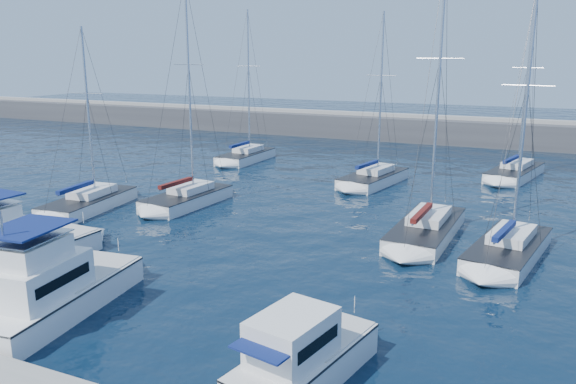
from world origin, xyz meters
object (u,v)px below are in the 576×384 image
at_px(sailboat_mid_a, 89,203).
at_px(sailboat_back_b, 374,178).
at_px(motor_yacht_stbd_outer, 301,359).
at_px(sailboat_back_c, 515,172).
at_px(sailboat_mid_b, 188,198).
at_px(motor_yacht_port_inner, 0,252).
at_px(motor_yacht_stbd_inner, 49,291).
at_px(sailboat_back_a, 246,156).
at_px(sailboat_mid_d, 427,229).
at_px(sailboat_mid_e, 508,249).

xyz_separation_m(sailboat_mid_a, sailboat_back_b, (16.78, 16.65, 0.02)).
xyz_separation_m(motor_yacht_stbd_outer, sailboat_back_c, (5.01, 38.89, -0.41)).
bearing_deg(sailboat_mid_b, motor_yacht_port_inner, -89.13).
xyz_separation_m(motor_yacht_stbd_inner, sailboat_back_c, (17.04, 38.50, -0.60)).
xyz_separation_m(motor_yacht_port_inner, sailboat_back_c, (23.16, 35.91, -0.60)).
relative_size(sailboat_back_a, sailboat_back_c, 1.00).
height_order(motor_yacht_stbd_inner, sailboat_back_a, sailboat_back_a).
relative_size(motor_yacht_stbd_outer, sailboat_mid_b, 0.40).
xyz_separation_m(sailboat_mid_d, sailboat_back_a, (-22.50, 18.12, -0.00)).
distance_m(motor_yacht_stbd_outer, sailboat_mid_a, 27.10).
relative_size(motor_yacht_port_inner, sailboat_mid_e, 0.63).
relative_size(sailboat_mid_a, sailboat_mid_b, 0.80).
distance_m(motor_yacht_stbd_outer, sailboat_back_a, 42.12).
bearing_deg(sailboat_mid_b, sailboat_back_c, 47.81).
xyz_separation_m(sailboat_back_a, sailboat_back_b, (15.44, -5.11, -0.02)).
height_order(sailboat_mid_e, sailboat_back_c, sailboat_back_c).
bearing_deg(motor_yacht_stbd_inner, sailboat_mid_e, 35.39).
bearing_deg(sailboat_mid_b, sailboat_mid_e, -0.61).
bearing_deg(motor_yacht_stbd_inner, sailboat_back_c, 59.92).
bearing_deg(sailboat_mid_a, motor_yacht_port_inner, -73.31).
bearing_deg(motor_yacht_port_inner, motor_yacht_stbd_outer, -5.97).
xyz_separation_m(motor_yacht_stbd_outer, sailboat_back_a, (-21.63, 36.14, -0.40)).
distance_m(sailboat_mid_d, sailboat_back_b, 14.80).
relative_size(motor_yacht_stbd_inner, sailboat_mid_b, 0.54).
xyz_separation_m(motor_yacht_stbd_inner, sailboat_mid_b, (-5.04, 17.99, -0.58)).
xyz_separation_m(sailboat_mid_b, sailboat_back_a, (-4.56, 17.76, -0.02)).
height_order(motor_yacht_port_inner, sailboat_mid_e, sailboat_mid_e).
bearing_deg(sailboat_mid_d, sailboat_back_b, 121.10).
relative_size(sailboat_mid_b, sailboat_mid_e, 1.10).
relative_size(sailboat_mid_b, sailboat_back_b, 1.12).
xyz_separation_m(motor_yacht_stbd_outer, sailboat_mid_a, (-22.97, 14.37, -0.44)).
relative_size(sailboat_back_a, sailboat_back_b, 1.06).
distance_m(sailboat_mid_b, sailboat_mid_e, 22.93).
bearing_deg(sailboat_back_c, sailboat_back_a, -160.57).
height_order(motor_yacht_stbd_outer, sailboat_back_c, sailboat_back_c).
bearing_deg(sailboat_back_b, motor_yacht_stbd_outer, -67.84).
distance_m(sailboat_mid_b, sailboat_back_a, 18.34).
bearing_deg(sailboat_mid_d, sailboat_back_a, 143.75).
xyz_separation_m(sailboat_mid_a, sailboat_mid_e, (28.73, 1.80, 0.02)).
height_order(motor_yacht_stbd_inner, sailboat_mid_e, sailboat_mid_e).
distance_m(motor_yacht_port_inner, sailboat_mid_e, 27.32).
xyz_separation_m(motor_yacht_stbd_outer, sailboat_back_b, (-6.19, 31.03, -0.42)).
relative_size(motor_yacht_port_inner, sailboat_back_a, 0.60).
xyz_separation_m(sailboat_mid_e, sailboat_back_c, (-0.75, 22.72, 0.00)).
bearing_deg(motor_yacht_stbd_outer, motor_yacht_port_inner, -177.94).
height_order(motor_yacht_port_inner, sailboat_back_c, sailboat_back_c).
height_order(sailboat_mid_b, sailboat_back_a, sailboat_mid_b).
bearing_deg(motor_yacht_stbd_inner, sailboat_mid_b, 99.44).
bearing_deg(sailboat_mid_d, sailboat_back_c, 81.37).
xyz_separation_m(motor_yacht_port_inner, sailboat_mid_b, (1.09, 15.40, -0.58)).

